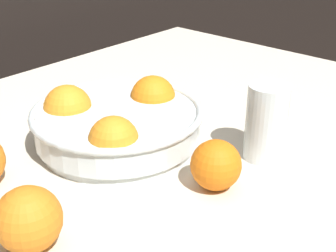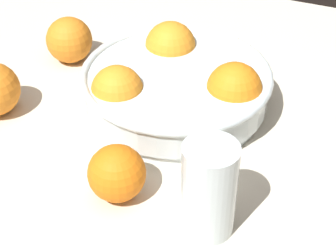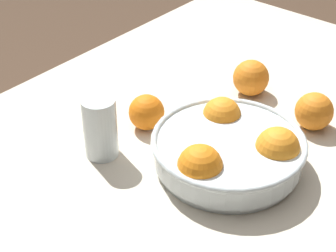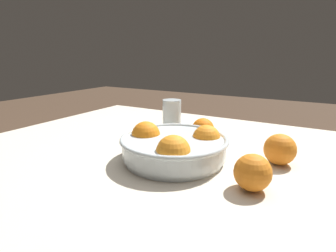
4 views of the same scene
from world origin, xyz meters
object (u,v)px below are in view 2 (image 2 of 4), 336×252
Objects in this scene: juice_glass at (209,193)px; orange_loose_aside at (117,173)px; orange_loose_front at (69,40)px; fruit_bowl at (176,85)px.

juice_glass reaches higher than orange_loose_aside.
orange_loose_front is (-0.35, 0.27, -0.02)m from juice_glass.
orange_loose_front is at bearing 130.19° from orange_loose_aside.
orange_loose_front is (-0.22, 0.06, -0.00)m from fruit_bowl.
orange_loose_front is at bearing 142.02° from juice_glass.
orange_loose_aside is at bearing 176.91° from juice_glass.
juice_glass is at bearing -3.09° from orange_loose_aside.
juice_glass is at bearing -59.42° from fruit_bowl.
fruit_bowl reaches higher than orange_loose_front.
orange_loose_front is 1.06× the size of orange_loose_aside.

